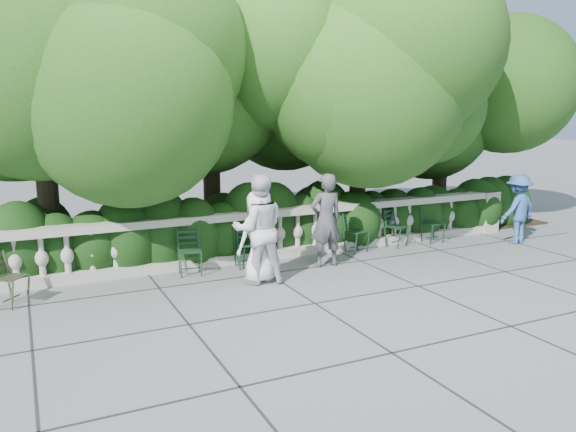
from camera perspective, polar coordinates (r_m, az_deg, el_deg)
name	(u,v)px	position (r m, az deg, el deg)	size (l,w,h in m)	color
ground	(313,282)	(9.86, 2.54, -6.70)	(90.00, 90.00, 0.00)	#5A5F63
balustrade	(271,234)	(11.29, -1.76, -1.88)	(12.00, 0.44, 1.00)	#9E998E
shrub_hedge	(249,245)	(12.48, -3.99, -2.97)	(15.00, 2.60, 1.70)	black
tree_canopy	(273,63)	(12.61, -1.57, 15.32)	(15.04, 6.52, 6.78)	#3F3023
chair_a	(191,277)	(10.26, -9.78, -6.14)	(0.44, 0.48, 0.84)	black
chair_b	(250,270)	(10.61, -3.93, -5.45)	(0.44, 0.48, 0.84)	black
chair_c	(252,267)	(10.74, -3.73, -5.24)	(0.44, 0.48, 0.84)	black
chair_d	(361,253)	(11.84, 7.43, -3.79)	(0.44, 0.48, 0.84)	black
chair_e	(436,244)	(13.01, 14.84, -2.74)	(0.44, 0.48, 0.84)	black
chair_f	(402,248)	(12.49, 11.49, -3.16)	(0.44, 0.48, 0.84)	black
chair_weathered	(20,306)	(9.59, -25.55, -8.27)	(0.44, 0.48, 0.84)	black
person_businessman	(260,236)	(9.67, -2.91, -2.09)	(0.79, 0.51, 1.62)	white
person_woman_grey	(326,220)	(10.63, 3.87, -0.45)	(0.65, 0.43, 1.79)	#414147
person_casual_man	(259,229)	(9.60, -2.99, -1.36)	(0.92, 0.71, 1.88)	silver
person_older_blue	(518,209)	(13.52, 22.31, 0.67)	(1.01, 0.58, 1.56)	#2F518D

